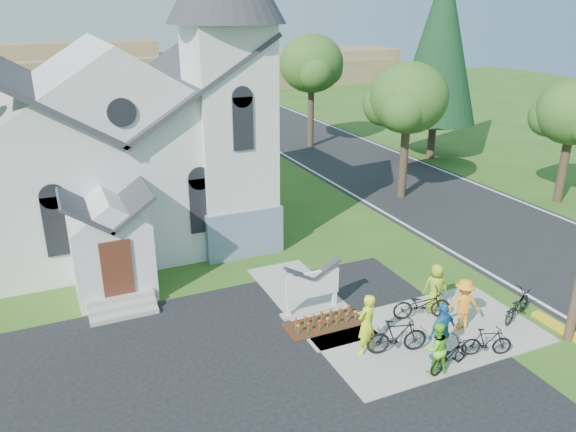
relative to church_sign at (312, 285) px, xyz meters
name	(u,v)px	position (x,y,z in m)	size (l,w,h in m)	color
ground	(396,355)	(1.20, -3.20, -1.03)	(120.00, 120.00, 0.00)	#2C5719
road	(393,178)	(11.20, 11.80, -1.02)	(8.00, 90.00, 0.02)	black
sidewalk	(427,334)	(2.70, -2.70, -1.00)	(7.00, 4.00, 0.05)	#9C998D
church	(122,118)	(-4.28, 9.28, 4.22)	(12.35, 12.00, 13.00)	silver
church_sign	(312,285)	(0.00, 0.00, 0.00)	(2.20, 0.40, 1.70)	#9C998D
flower_bed	(324,324)	(0.00, -0.90, -0.99)	(2.60, 1.10, 0.07)	#3B2110
tree_road_near	(408,99)	(9.70, 8.80, 4.18)	(4.00, 4.00, 7.05)	#37271E
tree_road_mid	(311,64)	(10.20, 20.80, 4.75)	(4.40, 4.40, 7.80)	#37271E
tree_road_far	(573,113)	(16.70, 4.80, 3.61)	(3.60, 3.60, 6.30)	#37271E
conifer	(441,43)	(16.20, 14.80, 6.36)	(5.20, 5.20, 12.40)	#37271E
distant_hills	(144,72)	(4.56, 53.13, 1.15)	(61.00, 10.00, 5.60)	brown
cyclist_0	(367,324)	(0.41, -2.73, -0.03)	(0.69, 0.45, 1.89)	#DDF51C
bike_0	(449,355)	(2.12, -4.40, -0.55)	(0.57, 1.63, 0.86)	black
cyclist_1	(436,348)	(1.63, -4.37, -0.19)	(0.76, 0.59, 1.57)	#6ED828
bike_1	(397,336)	(1.22, -3.14, -0.42)	(0.52, 1.84, 1.11)	black
cyclist_2	(442,331)	(2.19, -3.92, -0.06)	(1.07, 0.45, 1.83)	#2167A8
bike_2	(422,304)	(3.07, -1.86, -0.47)	(0.67, 1.92, 1.01)	black
cyclist_3	(463,304)	(3.88, -2.85, -0.13)	(1.10, 0.63, 1.70)	orange
bike_3	(487,342)	(3.54, -4.33, -0.53)	(0.42, 1.49, 0.89)	black
cyclist_4	(436,287)	(3.81, -1.57, -0.14)	(0.82, 0.53, 1.67)	#94B521
bike_4	(517,305)	(5.90, -3.14, -0.51)	(0.62, 1.79, 0.94)	black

